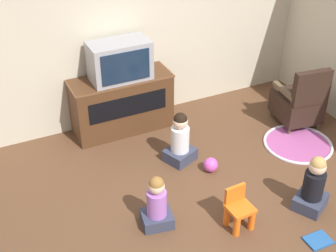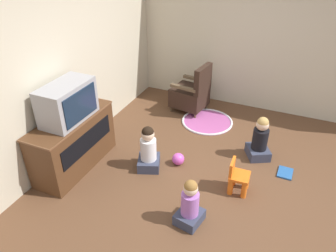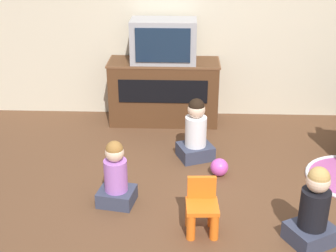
# 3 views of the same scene
# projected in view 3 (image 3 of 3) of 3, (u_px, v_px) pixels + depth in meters

# --- Properties ---
(ground_plane) EXTENTS (30.00, 30.00, 0.00)m
(ground_plane) POSITION_uv_depth(u_px,v_px,m) (215.00, 211.00, 4.11)
(ground_plane) COLOR brown
(wall_back) EXTENTS (5.40, 0.12, 2.52)m
(wall_back) POSITION_uv_depth(u_px,v_px,m) (185.00, 16.00, 5.68)
(wall_back) COLOR beige
(wall_back) RESTS_ON ground_plane
(tv_cabinet) EXTENTS (1.34, 0.50, 0.78)m
(tv_cabinet) POSITION_uv_depth(u_px,v_px,m) (164.00, 91.00, 5.75)
(tv_cabinet) COLOR #4C2D19
(tv_cabinet) RESTS_ON ground_plane
(television) EXTENTS (0.76, 0.42, 0.50)m
(television) POSITION_uv_depth(u_px,v_px,m) (164.00, 41.00, 5.47)
(television) COLOR #939399
(television) RESTS_ON tv_cabinet
(yellow_kid_chair) EXTENTS (0.27, 0.26, 0.46)m
(yellow_kid_chair) POSITION_uv_depth(u_px,v_px,m) (202.00, 210.00, 3.78)
(yellow_kid_chair) COLOR orange
(yellow_kid_chair) RESTS_ON ground_plane
(child_watching_left) EXTENTS (0.36, 0.33, 0.62)m
(child_watching_left) POSITION_uv_depth(u_px,v_px,m) (116.00, 177.00, 4.12)
(child_watching_left) COLOR #33384C
(child_watching_left) RESTS_ON ground_plane
(child_watching_center) EXTENTS (0.43, 0.41, 0.68)m
(child_watching_center) POSITION_uv_depth(u_px,v_px,m) (196.00, 133.00, 4.90)
(child_watching_center) COLOR #33384C
(child_watching_center) RESTS_ON ground_plane
(child_watching_right) EXTENTS (0.44, 0.43, 0.67)m
(child_watching_right) POSITION_uv_depth(u_px,v_px,m) (314.00, 211.00, 3.61)
(child_watching_right) COLOR #33384C
(child_watching_right) RESTS_ON ground_plane
(toy_ball) EXTENTS (0.18, 0.18, 0.18)m
(toy_ball) POSITION_uv_depth(u_px,v_px,m) (219.00, 167.00, 4.65)
(toy_ball) COLOR #CC4CB2
(toy_ball) RESTS_ON ground_plane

